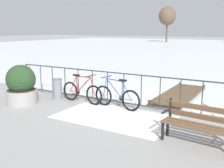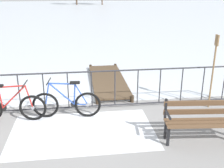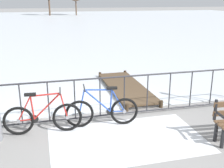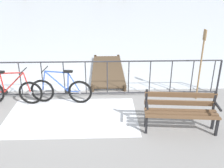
{
  "view_description": "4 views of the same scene",
  "coord_description": "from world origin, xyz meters",
  "px_view_note": "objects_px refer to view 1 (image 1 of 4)",
  "views": [
    {
      "loc": [
        3.93,
        -7.41,
        2.45
      ],
      "look_at": [
        -0.07,
        -0.63,
        0.82
      ],
      "focal_mm": 42.52,
      "sensor_mm": 36.0,
      "label": 1
    },
    {
      "loc": [
        0.27,
        -6.69,
        3.12
      ],
      "look_at": [
        1.19,
        0.27,
        0.59
      ],
      "focal_mm": 43.6,
      "sensor_mm": 36.0,
      "label": 2
    },
    {
      "loc": [
        -1.32,
        -6.23,
        2.88
      ],
      "look_at": [
        0.34,
        0.13,
        0.84
      ],
      "focal_mm": 44.47,
      "sensor_mm": 36.0,
      "label": 3
    },
    {
      "loc": [
        1.14,
        -6.71,
        3.14
      ],
      "look_at": [
        1.35,
        -0.65,
        0.63
      ],
      "focal_mm": 40.14,
      "sensor_mm": 36.0,
      "label": 4
    }
  ],
  "objects_px": {
    "bicycle_second": "(82,92)",
    "bicycle_near_railing": "(117,97)",
    "park_bench": "(201,122)",
    "planter_with_shrub": "(21,85)",
    "trash_bin": "(57,89)"
  },
  "relations": [
    {
      "from": "bicycle_near_railing",
      "to": "trash_bin",
      "type": "height_order",
      "value": "bicycle_near_railing"
    },
    {
      "from": "bicycle_second",
      "to": "planter_with_shrub",
      "type": "xyz_separation_m",
      "value": [
        -1.64,
        -1.12,
        0.25
      ]
    },
    {
      "from": "bicycle_second",
      "to": "park_bench",
      "type": "xyz_separation_m",
      "value": [
        4.22,
        -1.41,
        0.14
      ]
    },
    {
      "from": "bicycle_second",
      "to": "park_bench",
      "type": "relative_size",
      "value": 1.04
    },
    {
      "from": "bicycle_second",
      "to": "trash_bin",
      "type": "height_order",
      "value": "bicycle_second"
    },
    {
      "from": "bicycle_second",
      "to": "planter_with_shrub",
      "type": "bearing_deg",
      "value": -145.61
    },
    {
      "from": "trash_bin",
      "to": "bicycle_second",
      "type": "bearing_deg",
      "value": 4.37
    },
    {
      "from": "bicycle_near_railing",
      "to": "park_bench",
      "type": "bearing_deg",
      "value": -26.64
    },
    {
      "from": "bicycle_near_railing",
      "to": "bicycle_second",
      "type": "height_order",
      "value": "same"
    },
    {
      "from": "bicycle_near_railing",
      "to": "bicycle_second",
      "type": "distance_m",
      "value": 1.34
    },
    {
      "from": "park_bench",
      "to": "planter_with_shrub",
      "type": "distance_m",
      "value": 5.87
    },
    {
      "from": "bicycle_second",
      "to": "planter_with_shrub",
      "type": "distance_m",
      "value": 2.01
    },
    {
      "from": "bicycle_second",
      "to": "park_bench",
      "type": "height_order",
      "value": "bicycle_second"
    },
    {
      "from": "bicycle_second",
      "to": "bicycle_near_railing",
      "type": "bearing_deg",
      "value": 1.22
    },
    {
      "from": "bicycle_near_railing",
      "to": "park_bench",
      "type": "height_order",
      "value": "bicycle_near_railing"
    }
  ]
}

